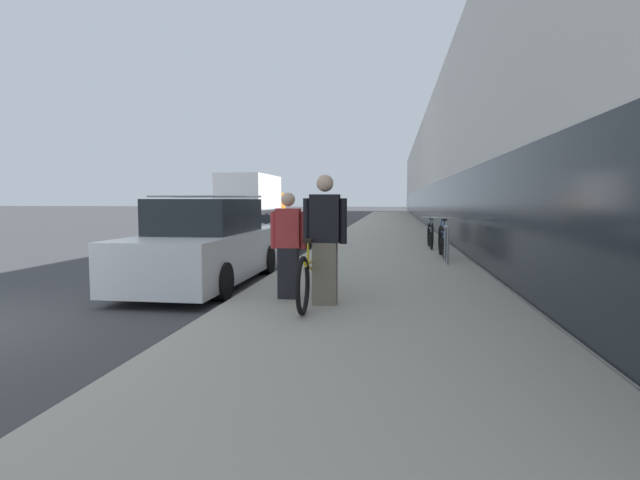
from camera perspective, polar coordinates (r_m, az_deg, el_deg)
sidewalk_slab at (r=25.66m, az=7.75°, el=1.24°), size 4.14×70.00×0.14m
storefront_facade at (r=34.36m, az=19.99°, el=7.43°), size 10.01×70.00×6.85m
tandem_bicycle at (r=7.20m, az=-0.46°, el=-3.61°), size 0.52×2.89×0.93m
person_rider at (r=6.75m, az=0.56°, el=0.04°), size 0.60×0.23×1.76m
person_bystander at (r=7.19m, az=-3.64°, el=-0.62°), size 0.52×0.20×1.53m
bike_rack_hoop at (r=11.55m, az=14.25°, el=-0.04°), size 0.05×0.60×0.84m
cruiser_bike_nearest at (r=12.81m, az=13.83°, el=-0.07°), size 0.52×1.76×0.97m
cruiser_bike_middle at (r=15.19m, az=12.49°, el=0.58°), size 0.52×1.78×0.91m
cruiser_bike_farthest at (r=17.48m, az=12.55°, el=1.01°), size 0.52×1.73×0.84m
parked_sedan_curbside at (r=9.47m, az=-12.74°, el=-0.64°), size 1.78×4.76×1.65m
vintage_roadster_curbside at (r=15.22m, az=-5.23°, el=0.52°), size 1.89×3.84×1.10m
moving_truck at (r=29.05m, az=-7.69°, el=4.44°), size 2.51×6.99×2.96m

